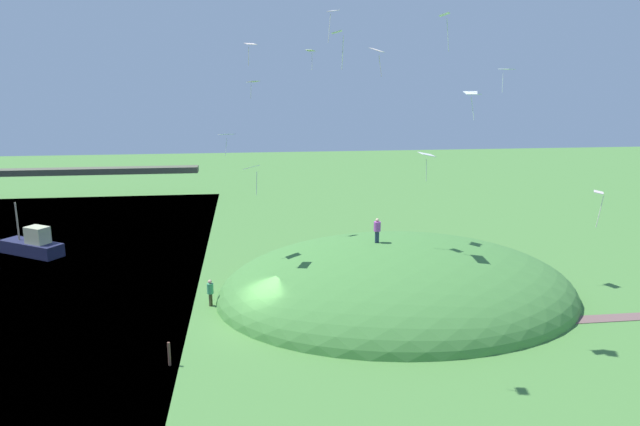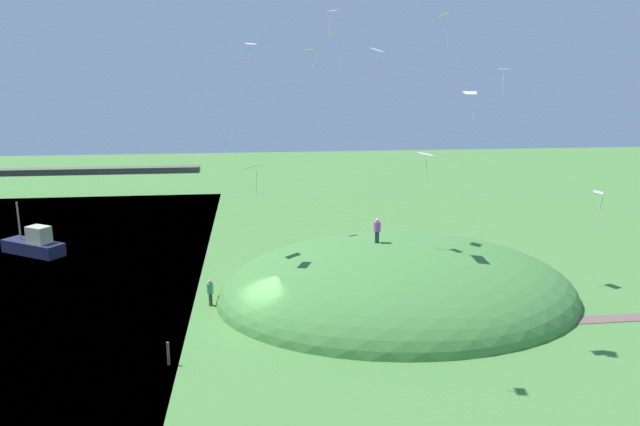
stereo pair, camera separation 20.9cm
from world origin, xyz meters
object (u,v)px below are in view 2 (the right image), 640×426
at_px(kite_8, 427,155).
at_px(mooring_post, 168,354).
at_px(kite_5, 332,14).
at_px(kite_10, 251,169).
at_px(person_walking_path, 377,228).
at_px(kite_4, 336,35).
at_px(kite_1, 444,18).
at_px(kite_12, 377,51).
at_px(person_with_child, 210,289).
at_px(kite_7, 472,95).
at_px(boat_on_lake, 34,245).
at_px(kite_9, 598,197).
at_px(kite_2, 251,45).
at_px(kite_6, 227,135).
at_px(kite_0, 311,52).
at_px(kite_3, 507,70).
at_px(kite_11, 254,82).

distance_m(kite_8, mooring_post, 18.63).
xyz_separation_m(kite_5, kite_10, (-5.11, -1.90, -9.07)).
distance_m(person_walking_path, kite_4, 15.82).
height_order(kite_1, kite_12, kite_1).
height_order(person_with_child, kite_7, kite_7).
height_order(kite_8, kite_10, kite_8).
relative_size(kite_10, mooring_post, 1.41).
bearing_deg(mooring_post, boat_on_lake, 123.00).
bearing_deg(kite_9, kite_7, 143.44).
bearing_deg(kite_10, person_walking_path, 8.32).
bearing_deg(mooring_post, kite_4, -12.38).
xyz_separation_m(boat_on_lake, kite_2, (17.99, -7.09, 15.46)).
bearing_deg(kite_4, boat_on_lake, 133.91).
bearing_deg(kite_6, kite_0, 52.86).
xyz_separation_m(person_walking_path, kite_12, (0.23, 2.30, 11.18)).
bearing_deg(kite_4, kite_7, 21.45).
relative_size(kite_2, mooring_post, 1.22).
relative_size(kite_0, kite_10, 0.87).
height_order(person_walking_path, kite_6, kite_6).
height_order(kite_4, kite_12, kite_4).
height_order(boat_on_lake, mooring_post, boat_on_lake).
height_order(kite_0, kite_8, kite_0).
bearing_deg(person_with_child, kite_3, -50.97).
bearing_deg(kite_1, kite_5, 120.69).
bearing_deg(kite_8, kite_7, -84.34).
distance_m(kite_2, kite_7, 16.90).
bearing_deg(mooring_post, kite_6, 73.25).
xyz_separation_m(kite_9, kite_12, (-7.88, 13.37, 7.06)).
height_order(kite_8, mooring_post, kite_8).
bearing_deg(kite_12, kite_4, -109.53).
xyz_separation_m(kite_1, kite_8, (0.92, 5.05, -7.49)).
height_order(kite_8, kite_9, kite_8).
relative_size(kite_2, kite_4, 0.91).
bearing_deg(kite_11, kite_0, 6.16).
distance_m(kite_2, kite_12, 8.61).
bearing_deg(kite_5, kite_7, -53.38).
bearing_deg(kite_0, mooring_post, -117.07).
xyz_separation_m(kite_3, kite_8, (-6.53, -4.12, -5.06)).
bearing_deg(kite_7, kite_6, 145.87).
bearing_deg(kite_9, kite_3, 85.86).
height_order(kite_4, kite_11, kite_4).
distance_m(kite_5, mooring_post, 21.74).
xyz_separation_m(kite_0, kite_7, (6.41, -16.75, -2.65)).
xyz_separation_m(kite_1, kite_5, (-4.53, 7.64, 0.84)).
relative_size(kite_1, kite_3, 1.20).
distance_m(person_with_child, kite_8, 15.88).
distance_m(boat_on_lake, kite_0, 27.33).
distance_m(kite_0, kite_10, 13.61).
xyz_separation_m(person_with_child, kite_7, (13.91, -6.71, 12.26)).
xyz_separation_m(kite_8, kite_12, (-2.31, 4.16, 6.25)).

